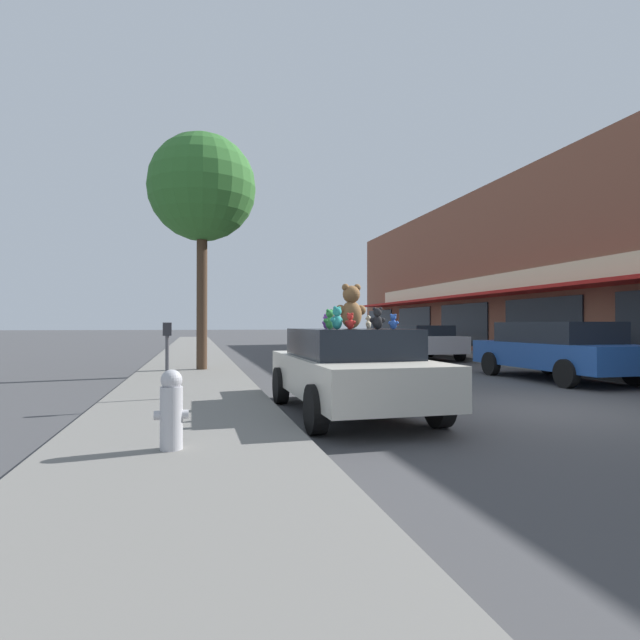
{
  "coord_description": "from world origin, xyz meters",
  "views": [
    {
      "loc": [
        -5.55,
        -7.06,
        1.39
      ],
      "look_at": [
        -3.22,
        2.28,
        1.48
      ],
      "focal_mm": 28.0,
      "sensor_mm": 36.0,
      "label": 1
    }
  ],
  "objects_px": {
    "fire_hydrant": "(171,409)",
    "parked_car_far_center": "(556,349)",
    "teddy_bear_purple": "(326,322)",
    "teddy_bear_white": "(333,320)",
    "teddy_bear_giant": "(351,307)",
    "teddy_bear_black": "(377,319)",
    "teddy_bear_blue": "(393,322)",
    "teddy_bear_teal": "(337,318)",
    "teddy_bear_cream": "(368,322)",
    "parking_meter": "(167,350)",
    "parked_car_far_right": "(423,341)",
    "teddy_bear_red": "(350,321)",
    "plush_art_car": "(349,368)",
    "teddy_bear_green": "(330,320)",
    "street_tree": "(202,189)"
  },
  "relations": [
    {
      "from": "fire_hydrant",
      "to": "parked_car_far_center",
      "type": "bearing_deg",
      "value": 31.66
    },
    {
      "from": "teddy_bear_purple",
      "to": "teddy_bear_white",
      "type": "xyz_separation_m",
      "value": [
        0.33,
        0.81,
        0.03
      ]
    },
    {
      "from": "teddy_bear_giant",
      "to": "teddy_bear_black",
      "type": "height_order",
      "value": "teddy_bear_giant"
    },
    {
      "from": "teddy_bear_blue",
      "to": "teddy_bear_teal",
      "type": "distance_m",
      "value": 0.85
    },
    {
      "from": "teddy_bear_teal",
      "to": "teddy_bear_cream",
      "type": "relative_size",
      "value": 1.4
    },
    {
      "from": "fire_hydrant",
      "to": "parking_meter",
      "type": "xyz_separation_m",
      "value": [
        -0.23,
        3.53,
        0.41
      ]
    },
    {
      "from": "teddy_bear_black",
      "to": "parked_car_far_right",
      "type": "xyz_separation_m",
      "value": [
        6.39,
        11.88,
        -0.73
      ]
    },
    {
      "from": "teddy_bear_black",
      "to": "teddy_bear_red",
      "type": "distance_m",
      "value": 0.39
    },
    {
      "from": "teddy_bear_black",
      "to": "teddy_bear_cream",
      "type": "height_order",
      "value": "teddy_bear_black"
    },
    {
      "from": "teddy_bear_teal",
      "to": "teddy_bear_white",
      "type": "bearing_deg",
      "value": -139.06
    },
    {
      "from": "teddy_bear_red",
      "to": "teddy_bear_purple",
      "type": "bearing_deg",
      "value": -36.57
    },
    {
      "from": "teddy_bear_teal",
      "to": "fire_hydrant",
      "type": "relative_size",
      "value": 0.4
    },
    {
      "from": "teddy_bear_red",
      "to": "teddy_bear_cream",
      "type": "distance_m",
      "value": 1.69
    },
    {
      "from": "plush_art_car",
      "to": "teddy_bear_teal",
      "type": "height_order",
      "value": "teddy_bear_teal"
    },
    {
      "from": "teddy_bear_black",
      "to": "parked_car_far_right",
      "type": "height_order",
      "value": "teddy_bear_black"
    },
    {
      "from": "teddy_bear_purple",
      "to": "parked_car_far_center",
      "type": "relative_size",
      "value": 0.05
    },
    {
      "from": "parking_meter",
      "to": "teddy_bear_purple",
      "type": "bearing_deg",
      "value": -29.85
    },
    {
      "from": "teddy_bear_red",
      "to": "fire_hydrant",
      "type": "xyz_separation_m",
      "value": [
        -2.27,
        -1.32,
        -0.88
      ]
    },
    {
      "from": "teddy_bear_green",
      "to": "teddy_bear_black",
      "type": "relative_size",
      "value": 0.95
    },
    {
      "from": "teddy_bear_teal",
      "to": "teddy_bear_cream",
      "type": "distance_m",
      "value": 1.79
    },
    {
      "from": "teddy_bear_black",
      "to": "teddy_bear_white",
      "type": "relative_size",
      "value": 1.07
    },
    {
      "from": "teddy_bear_cream",
      "to": "parked_car_far_right",
      "type": "relative_size",
      "value": 0.05
    },
    {
      "from": "teddy_bear_black",
      "to": "teddy_bear_cream",
      "type": "bearing_deg",
      "value": -92.99
    },
    {
      "from": "parked_car_far_center",
      "to": "teddy_bear_cream",
      "type": "bearing_deg",
      "value": -155.21
    },
    {
      "from": "teddy_bear_teal",
      "to": "teddy_bear_red",
      "type": "distance_m",
      "value": 0.19
    },
    {
      "from": "teddy_bear_green",
      "to": "teddy_bear_white",
      "type": "relative_size",
      "value": 1.02
    },
    {
      "from": "teddy_bear_teal",
      "to": "teddy_bear_purple",
      "type": "xyz_separation_m",
      "value": [
        0.07,
        0.84,
        -0.04
      ]
    },
    {
      "from": "teddy_bear_white",
      "to": "parking_meter",
      "type": "relative_size",
      "value": 0.22
    },
    {
      "from": "teddy_bear_cream",
      "to": "parking_meter",
      "type": "relative_size",
      "value": 0.18
    },
    {
      "from": "teddy_bear_white",
      "to": "street_tree",
      "type": "relative_size",
      "value": 0.04
    },
    {
      "from": "teddy_bear_cream",
      "to": "plush_art_car",
      "type": "bearing_deg",
      "value": -21.61
    },
    {
      "from": "plush_art_car",
      "to": "teddy_bear_cream",
      "type": "distance_m",
      "value": 1.02
    },
    {
      "from": "teddy_bear_blue",
      "to": "teddy_bear_purple",
      "type": "relative_size",
      "value": 0.95
    },
    {
      "from": "teddy_bear_black",
      "to": "teddy_bear_cream",
      "type": "distance_m",
      "value": 1.57
    },
    {
      "from": "teddy_bear_blue",
      "to": "parked_car_far_center",
      "type": "distance_m",
      "value": 7.45
    },
    {
      "from": "teddy_bear_teal",
      "to": "teddy_bear_giant",
      "type": "bearing_deg",
      "value": -150.66
    },
    {
      "from": "teddy_bear_green",
      "to": "teddy_bear_black",
      "type": "height_order",
      "value": "teddy_bear_black"
    },
    {
      "from": "plush_art_car",
      "to": "parked_car_far_right",
      "type": "relative_size",
      "value": 1.02
    },
    {
      "from": "plush_art_car",
      "to": "fire_hydrant",
      "type": "distance_m",
      "value": 3.44
    },
    {
      "from": "plush_art_car",
      "to": "parked_car_far_right",
      "type": "xyz_separation_m",
      "value": [
        6.49,
        10.89,
        0.02
      ]
    },
    {
      "from": "teddy_bear_purple",
      "to": "fire_hydrant",
      "type": "xyz_separation_m",
      "value": [
        -2.16,
        -2.16,
        -0.88
      ]
    },
    {
      "from": "teddy_bear_black",
      "to": "parked_car_far_right",
      "type": "distance_m",
      "value": 13.51
    },
    {
      "from": "teddy_bear_red",
      "to": "parked_car_far_right",
      "type": "relative_size",
      "value": 0.06
    },
    {
      "from": "parking_meter",
      "to": "fire_hydrant",
      "type": "bearing_deg",
      "value": -86.31
    },
    {
      "from": "teddy_bear_green",
      "to": "teddy_bear_purple",
      "type": "xyz_separation_m",
      "value": [
        0.06,
        0.42,
        -0.03
      ]
    },
    {
      "from": "parked_car_far_center",
      "to": "teddy_bear_black",
      "type": "bearing_deg",
      "value": -146.2
    },
    {
      "from": "street_tree",
      "to": "teddy_bear_blue",
      "type": "bearing_deg",
      "value": -71.7
    },
    {
      "from": "parked_car_far_center",
      "to": "fire_hydrant",
      "type": "xyz_separation_m",
      "value": [
        -9.05,
        -5.58,
        -0.23
      ]
    },
    {
      "from": "parked_car_far_right",
      "to": "street_tree",
      "type": "xyz_separation_m",
      "value": [
        -8.65,
        -4.15,
        4.43
      ]
    },
    {
      "from": "parking_meter",
      "to": "teddy_bear_teal",
      "type": "bearing_deg",
      "value": -43.69
    }
  ]
}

